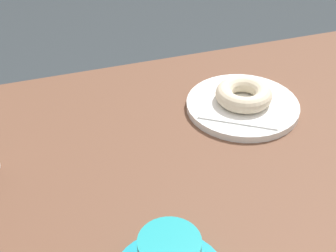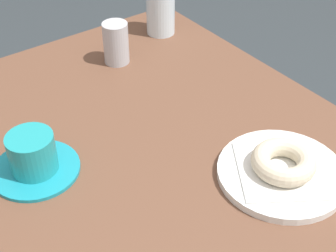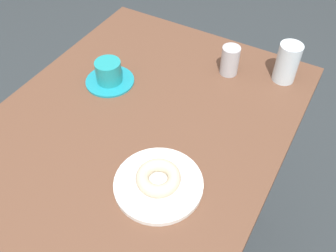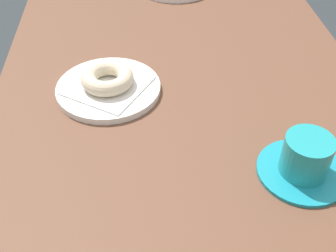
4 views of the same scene
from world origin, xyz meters
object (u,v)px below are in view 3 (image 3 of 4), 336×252
sugar_jar (230,60)px  coffee_cup (109,74)px  plate_sugar_ring (158,184)px  water_glass (287,63)px  donut_sugar_ring (158,178)px

sugar_jar → coffee_cup: bearing=-53.3°
plate_sugar_ring → coffee_cup: 0.39m
water_glass → coffee_cup: water_glass is taller
donut_sugar_ring → sugar_jar: (-0.45, -0.02, 0.01)m
donut_sugar_ring → sugar_jar: size_ratio=1.14×
plate_sugar_ring → sugar_jar: bearing=-177.0°
plate_sugar_ring → water_glass: (-0.50, 0.13, 0.05)m
plate_sugar_ring → donut_sugar_ring: 0.02m
donut_sugar_ring → plate_sugar_ring: bearing=0.0°
plate_sugar_ring → donut_sugar_ring: donut_sugar_ring is taller
plate_sugar_ring → coffee_cup: coffee_cup is taller
donut_sugar_ring → coffee_cup: bearing=-128.2°
plate_sugar_ring → water_glass: water_glass is taller
plate_sugar_ring → donut_sugar_ring: size_ratio=2.01×
donut_sugar_ring → sugar_jar: bearing=-177.0°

